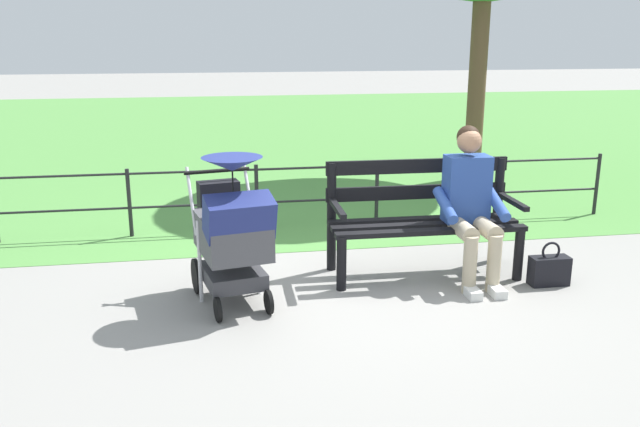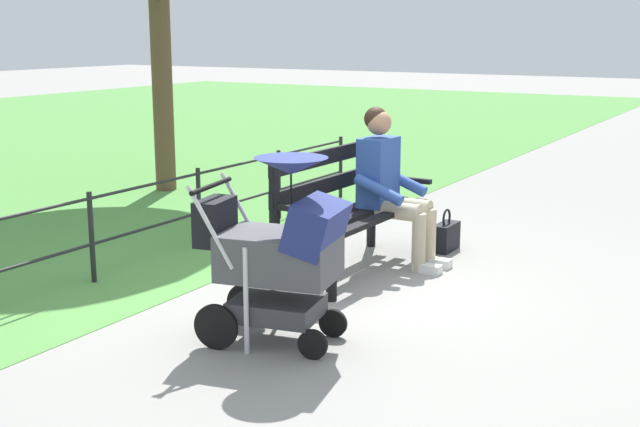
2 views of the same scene
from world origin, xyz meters
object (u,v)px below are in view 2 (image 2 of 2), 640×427
at_px(park_bench, 346,205).
at_px(stroller, 280,249).
at_px(person_on_bench, 390,182).
at_px(handbag, 446,236).

bearing_deg(park_bench, stroller, 15.29).
distance_m(person_on_bench, stroller, 1.97).
height_order(park_bench, handbag, park_bench).
xyz_separation_m(park_bench, handbag, (-0.95, 0.48, -0.40)).
bearing_deg(person_on_bench, handbag, 157.54).
distance_m(park_bench, handbag, 1.13).
distance_m(park_bench, person_on_bench, 0.43).
bearing_deg(park_bench, person_on_bench, 146.52).
bearing_deg(park_bench, handbag, 153.37).
xyz_separation_m(stroller, handbag, (-2.56, 0.03, -0.47)).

